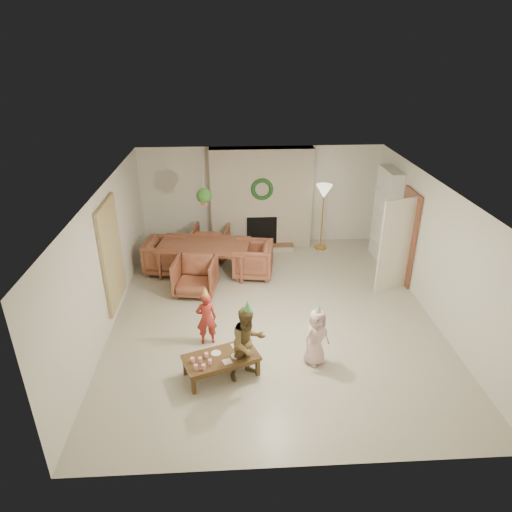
{
  "coord_description": "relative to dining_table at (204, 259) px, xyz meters",
  "views": [
    {
      "loc": [
        -0.74,
        -7.37,
        4.76
      ],
      "look_at": [
        -0.3,
        0.4,
        1.05
      ],
      "focal_mm": 31.56,
      "sensor_mm": 36.0,
      "label": 1
    }
  ],
  "objects": [
    {
      "name": "bookshelf_shelf_b",
      "position": [
        4.21,
        0.53,
        0.5
      ],
      "size": [
        0.3,
        0.92,
        0.03
      ],
      "primitive_type": "cube",
      "color": "white",
      "rests_on": "bookshelf_carcass"
    },
    {
      "name": "hanging_plant_foliage",
      "position": [
        0.09,
        -0.27,
        1.57
      ],
      "size": [
        0.32,
        0.32,
        0.32
      ],
      "primitive_type": "sphere",
      "color": "#1D4717",
      "rests_on": "hanging_plant_pot"
    },
    {
      "name": "dining_table",
      "position": [
        0.0,
        0.0,
        0.0
      ],
      "size": [
        2.15,
        1.41,
        0.7
      ],
      "primitive_type": "imported",
      "rotation": [
        0.0,
        0.0,
        -0.15
      ],
      "color": "brown",
      "rests_on": "floor"
    },
    {
      "name": "coffee_leg_fl",
      "position": [
        0.02,
        -3.89,
        -0.2
      ],
      "size": [
        0.08,
        0.08,
        0.3
      ],
      "primitive_type": "cube",
      "rotation": [
        0.0,
        0.0,
        0.35
      ],
      "color": "#4F361A",
      "rests_on": "floor"
    },
    {
      "name": "napkin_left",
      "position": [
        0.52,
        -3.63,
        0.0
      ],
      "size": [
        0.17,
        0.17,
        0.01
      ],
      "primitive_type": "cube",
      "rotation": [
        0.0,
        0.0,
        0.35
      ],
      "color": "#FFBDBB",
      "rests_on": "coffee_table_top"
    },
    {
      "name": "wall_front",
      "position": [
        1.39,
        -5.27,
        0.9
      ],
      "size": [
        7.0,
        0.0,
        7.0
      ],
      "primitive_type": "plane",
      "rotation": [
        -1.57,
        0.0,
        0.0
      ],
      "color": "silver",
      "rests_on": "floor"
    },
    {
      "name": "floor",
      "position": [
        1.39,
        -1.77,
        -0.35
      ],
      "size": [
        7.0,
        7.0,
        0.0
      ],
      "primitive_type": "plane",
      "color": "#B7B29E",
      "rests_on": "ground"
    },
    {
      "name": "party_hat_red",
      "position": [
        0.17,
        -2.63,
        0.67
      ],
      "size": [
        0.16,
        0.16,
        0.19
      ],
      "primitive_type": "cone",
      "rotation": [
        0.0,
        0.0,
        -0.22
      ],
      "color": "#D2D446",
      "rests_on": "child_red"
    },
    {
      "name": "books_row_upper",
      "position": [
        4.19,
        0.43,
        1.03
      ],
      "size": [
        0.2,
        0.36,
        0.22
      ],
      "primitive_type": "cube",
      "color": "gold",
      "rests_on": "bookshelf_shelf_c"
    },
    {
      "name": "cup_a",
      "position": [
        0.06,
        -3.77,
        0.04
      ],
      "size": [
        0.08,
        0.08,
        0.08
      ],
      "primitive_type": "cylinder",
      "rotation": [
        0.0,
        0.0,
        0.35
      ],
      "color": "white",
      "rests_on": "coffee_table_top"
    },
    {
      "name": "door_frame",
      "position": [
        4.35,
        -0.57,
        0.67
      ],
      "size": [
        0.05,
        0.86,
        2.04
      ],
      "primitive_type": "cube",
      "color": "brown",
      "rests_on": "floor"
    },
    {
      "name": "cup_f",
      "position": [
        0.2,
        -3.5,
        0.04
      ],
      "size": [
        0.08,
        0.08,
        0.08
      ],
      "primitive_type": "cylinder",
      "rotation": [
        0.0,
        0.0,
        0.35
      ],
      "color": "white",
      "rests_on": "coffee_table_top"
    },
    {
      "name": "coffee_leg_br",
      "position": [
        0.83,
        -3.09,
        -0.2
      ],
      "size": [
        0.08,
        0.08,
        0.3
      ],
      "primitive_type": "cube",
      "rotation": [
        0.0,
        0.0,
        0.35
      ],
      "color": "#4F361A",
      "rests_on": "floor"
    },
    {
      "name": "floor_lamp_shade",
      "position": [
        2.89,
        1.23,
        1.14
      ],
      "size": [
        0.4,
        0.4,
        0.33
      ],
      "primitive_type": "cone",
      "rotation": [
        3.14,
        0.0,
        0.0
      ],
      "color": "beige",
      "rests_on": "floor_lamp_post"
    },
    {
      "name": "plate_b",
      "position": [
        0.66,
        -3.5,
        0.0
      ],
      "size": [
        0.2,
        0.2,
        0.01
      ],
      "primitive_type": "cylinder",
      "rotation": [
        0.0,
        0.0,
        0.35
      ],
      "color": "white",
      "rests_on": "coffee_table_top"
    },
    {
      "name": "hanging_plant_pot",
      "position": [
        0.09,
        -0.27,
        1.45
      ],
      "size": [
        0.16,
        0.16,
        0.12
      ],
      "primitive_type": "cylinder",
      "color": "#AD4337",
      "rests_on": "hanging_plant_cord"
    },
    {
      "name": "child_pink",
      "position": [
        1.95,
        -3.27,
        0.14
      ],
      "size": [
        0.57,
        0.51,
        0.98
      ],
      "primitive_type": "imported",
      "rotation": [
        0.0,
        0.0,
        0.53
      ],
      "color": "beige",
      "rests_on": "floor"
    },
    {
      "name": "cup_b",
      "position": [
        -0.0,
        -3.6,
        0.04
      ],
      "size": [
        0.08,
        0.08,
        0.08
      ],
      "primitive_type": "cylinder",
      "rotation": [
        0.0,
        0.0,
        0.35
      ],
      "color": "white",
      "rests_on": "coffee_table_top"
    },
    {
      "name": "floor_lamp_post",
      "position": [
        2.89,
        1.23,
        0.42
      ],
      "size": [
        0.03,
        0.03,
        1.49
      ],
      "primitive_type": "cylinder",
      "color": "gold",
      "rests_on": "floor"
    },
    {
      "name": "coffee_leg_fr",
      "position": [
        1.0,
        -3.53,
        -0.2
      ],
      "size": [
        0.08,
        0.08,
        0.3
      ],
      "primitive_type": "cube",
      "rotation": [
        0.0,
        0.0,
        0.35
      ],
      "color": "#4F361A",
      "rests_on": "floor"
    },
    {
      "name": "party_hat_pink",
      "position": [
        1.95,
        -3.27,
        0.67
      ],
      "size": [
        0.16,
        0.16,
        0.18
      ],
      "primitive_type": "cone",
      "rotation": [
        0.0,
        0.0,
        0.36
      ],
      "color": "#B3B4BB",
      "rests_on": "child_pink"
    },
    {
      "name": "coffee_table_top",
      "position": [
        0.43,
        -3.49,
        -0.03
      ],
      "size": [
        1.28,
        0.94,
        0.05
      ],
      "primitive_type": "cube",
      "rotation": [
        0.0,
        0.0,
        0.35
      ],
      "color": "#4F361A",
      "rests_on": "floor"
    },
    {
      "name": "dining_chair_far",
      "position": [
        0.13,
        0.87,
        0.04
      ],
      "size": [
        0.95,
        0.97,
        0.78
      ],
      "primitive_type": "imported",
      "rotation": [
        0.0,
        0.0,
        2.99
      ],
      "color": "brown",
      "rests_on": "floor"
    },
    {
      "name": "fireplace_wreath",
      "position": [
        1.39,
        1.3,
        1.2
      ],
      "size": [
        0.54,
        0.1,
        0.54
      ],
      "primitive_type": "torus",
      "rotation": [
        1.57,
        0.0,
        0.0
      ],
      "color": "#19431D",
      "rests_on": "fireplace_mass"
    },
    {
      "name": "bookshelf_shelf_a",
      "position": [
        4.21,
        0.53,
        0.1
      ],
      "size": [
        0.3,
        0.92,
        0.03
      ],
      "primitive_type": "cube",
      "color": "white",
      "rests_on": "bookshelf_carcass"
    },
    {
      "name": "food_scoop",
      "position": [
        0.66,
        -3.5,
        0.04
      ],
      "size": [
        0.08,
        0.08,
        0.06
      ],
      "primitive_type": "sphere",
      "rotation": [
        0.0,
        0.0,
        0.35
      ],
      "color": "tan",
      "rests_on": "plate_b"
    },
    {
      "name": "fireplace_mass",
      "position": [
        1.39,
        1.53,
        0.9
      ],
      "size": [
        2.5,
        0.4,
        2.5
      ],
      "primitive_type": "cube",
      "color": "maroon",
      "rests_on": "floor"
    },
    {
      "name": "hanging_plant_cord",
      "position": [
        0.09,
        -0.27,
        1.8
      ],
      "size": [
        0.01,
        0.01,
        0.7
      ],
      "primitive_type": "cylinder",
      "color": "tan",
      "rests_on": "ceiling"
    },
    {
      "name": "cup_c",
      "position": [
        0.17,
        -3.77,
        0.04
      ],
      "size": [
        0.08,
        0.08,
        0.08
      ],
      "primitive_type": "cylinder",
      "rotation": [
        0.0,
        0.0,
        0.35
      ],
      "color": "white",
      "rests_on": "coffee_table_top"
    },
    {
      "name": "curtain_panel",
      "position": [
        -1.57,
        -1.57,
        0.9
      ],
      "size": [
        0.06,
        1.2,
        2.0
      ],
      "primitive_type": "cube",
      "color": "#C1BA89",
      "rests_on": "wall_left"
    },
    {
      "name": "child_red",
      "position": [
        0.17,
        -2.63,
        0.14
      ],
      "size": [
        0.38,
        0.28,
        0.98
      ],
      "primitive_type": "imported",
      "rotation": [
        0.0,
        0.0,
        3.27
      ],
      "color": "#AC2E24",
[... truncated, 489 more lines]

